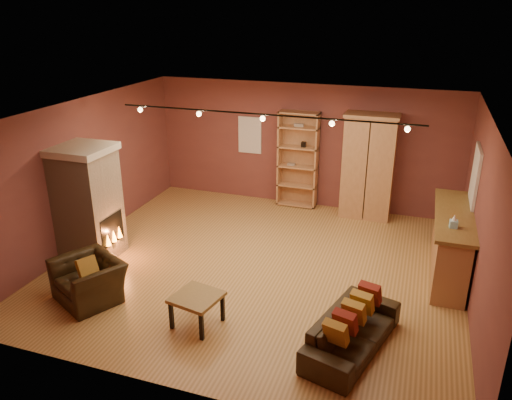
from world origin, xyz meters
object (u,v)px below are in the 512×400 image
at_px(bar_counter, 450,244).
at_px(loveseat, 353,325).
at_px(fireplace, 88,203).
at_px(coffee_table, 197,300).
at_px(bookcase, 299,159).
at_px(armchair, 88,274).
at_px(armoire, 368,166).

bearing_deg(bar_counter, loveseat, -116.05).
bearing_deg(loveseat, fireplace, 92.30).
xyz_separation_m(fireplace, coffee_table, (2.75, -1.35, -0.65)).
xyz_separation_m(loveseat, coffee_table, (-2.23, -0.18, 0.04)).
relative_size(bar_counter, coffee_table, 3.18).
relative_size(bookcase, armchair, 1.81).
relative_size(bookcase, bar_counter, 0.93).
bearing_deg(armchair, bar_counter, 53.90).
distance_m(armchair, coffee_table, 1.91).
xyz_separation_m(bookcase, coffee_table, (-0.20, -5.08, -0.71)).
bearing_deg(armchair, coffee_table, 25.16).
bearing_deg(armoire, loveseat, -84.70).
bearing_deg(coffee_table, loveseat, 4.65).
bearing_deg(bookcase, armchair, -112.88).
relative_size(bookcase, coffee_table, 2.94).
relative_size(armoire, armchair, 1.88).
relative_size(fireplace, coffee_table, 2.82).
distance_m(bar_counter, armchair, 6.03).
height_order(armoire, bar_counter, armoire).
relative_size(loveseat, coffee_table, 2.53).
distance_m(armoire, loveseat, 4.81).
xyz_separation_m(fireplace, bar_counter, (6.24, 1.42, -0.48)).
distance_m(bar_counter, coffee_table, 4.45).
bearing_deg(fireplace, loveseat, -13.17).
bearing_deg(coffee_table, armchair, 177.71).
bearing_deg(bar_counter, armoire, 128.43).
height_order(fireplace, armchair, fireplace).
bearing_deg(armoire, bookcase, 173.72).
height_order(bookcase, coffee_table, bookcase).
xyz_separation_m(armoire, loveseat, (0.44, -4.72, -0.78)).
xyz_separation_m(armoire, coffee_table, (-1.79, -4.90, -0.74)).
xyz_separation_m(loveseat, armchair, (-4.14, -0.10, 0.08)).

